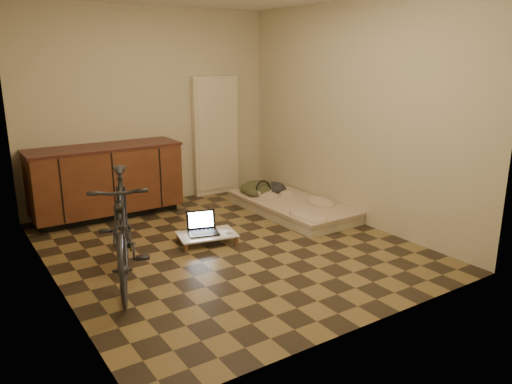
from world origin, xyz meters
TOP-DOWN VIEW (x-y plane):
  - room_shell at (0.00, 0.00)m, footprint 3.50×4.00m
  - cabinets at (-0.75, 1.70)m, footprint 1.84×0.62m
  - appliance_panel at (0.95, 1.94)m, footprint 0.70×0.10m
  - bicycle at (-1.20, -0.23)m, footprint 1.06×1.78m
  - futon at (1.30, 0.56)m, footprint 0.89×1.81m
  - clothing_pile at (1.25, 1.16)m, footprint 0.57×0.48m
  - headphones at (1.15, 1.00)m, footprint 0.27×0.25m
  - lap_desk at (-0.13, 0.21)m, footprint 0.69×0.52m
  - laptop at (-0.15, 0.27)m, footprint 0.39×0.37m
  - mouse at (0.07, 0.09)m, footprint 0.07×0.11m

SIDE VIEW (x-z plane):
  - futon at x=1.30m, z-range 0.00..0.15m
  - lap_desk at x=-0.13m, z-range 0.04..0.14m
  - mouse at x=0.07m, z-range 0.10..0.14m
  - laptop at x=-0.15m, z-range 0.04..0.26m
  - headphones at x=1.15m, z-range 0.15..0.33m
  - clothing_pile at x=1.25m, z-range 0.15..0.38m
  - cabinets at x=-0.75m, z-range 0.01..0.92m
  - bicycle at x=-1.20m, z-range 0.00..1.11m
  - appliance_panel at x=0.95m, z-range 0.00..1.70m
  - room_shell at x=0.00m, z-range 0.00..2.60m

